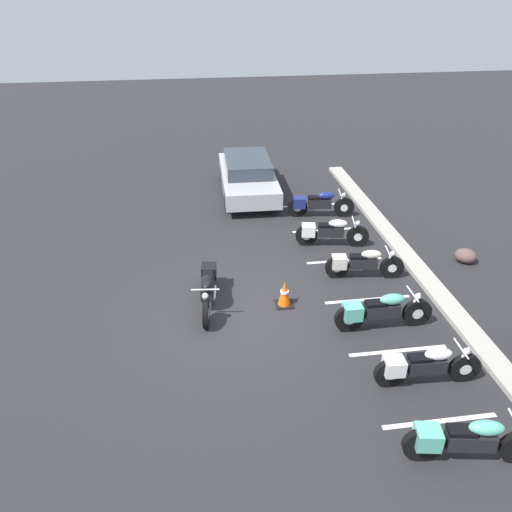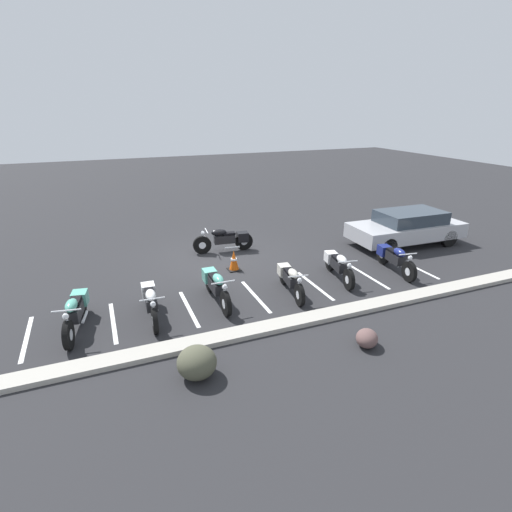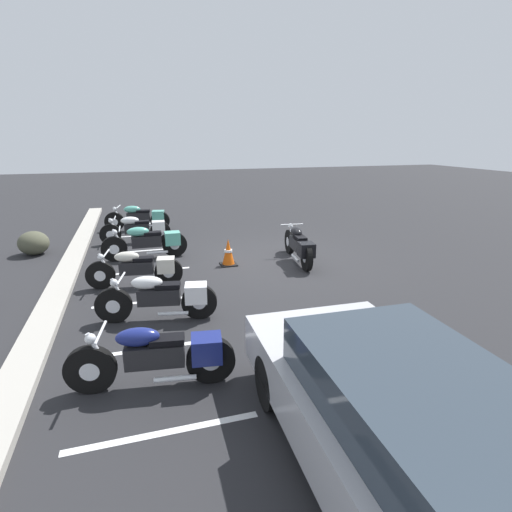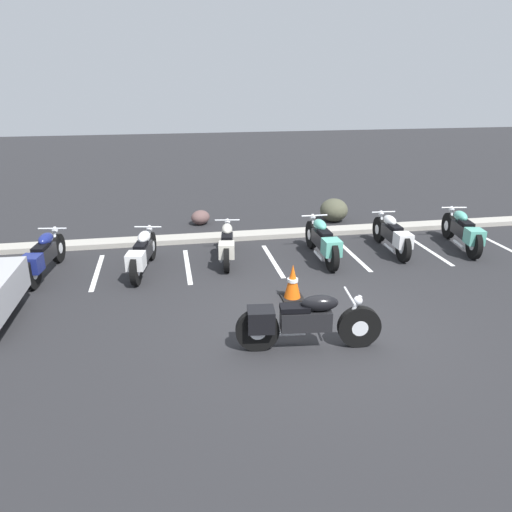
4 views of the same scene
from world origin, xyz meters
The scene contains 20 objects.
ground centered at (0.00, 0.00, 0.00)m, with size 60.00×60.00×0.00m, color #262628.
motorcycle_black_featured centered at (-0.45, -0.53, 0.46)m, with size 2.19×0.65×0.86m.
parked_bike_0 centered at (-4.83, 3.21, 0.44)m, with size 0.68×2.12×0.84m.
parked_bike_1 centered at (-2.86, 3.03, 0.44)m, with size 0.72×2.07×0.82m.
parked_bike_2 centered at (-1.05, 3.38, 0.42)m, with size 0.64×2.00×0.79m.
parked_bike_3 centered at (1.04, 3.09, 0.46)m, with size 0.61×2.19×0.86m.
parked_bike_4 centered at (2.79, 3.30, 0.43)m, with size 0.58×2.07×0.81m.
parked_bike_5 centered at (4.52, 3.22, 0.45)m, with size 0.73×2.16×0.85m.
car_silver centered at (-7.05, 1.25, 0.68)m, with size 4.35×1.92×1.29m.
concrete_curb centered at (0.00, 5.01, 0.06)m, with size 18.00×0.50×0.12m, color #A8A399.
landscape_rock_0 centered at (2.32, 6.08, 0.32)m, with size 0.78×0.79×0.65m, color #4C4D3B.
landscape_rock_1 centered at (-1.40, 6.46, 0.20)m, with size 0.57×0.48×0.39m, color brown.
traffic_cone centered at (-0.12, 1.23, 0.31)m, with size 0.40×0.40×0.67m.
stall_line_0 centered at (-5.72, 3.26, 0.00)m, with size 0.10×2.10×0.00m, color white.
stall_line_1 centered at (-3.83, 3.26, 0.00)m, with size 0.10×2.10×0.00m, color white.
stall_line_2 centered at (-1.94, 3.26, 0.00)m, with size 0.10×2.10×0.00m, color white.
stall_line_3 centered at (-0.05, 3.26, 0.00)m, with size 0.10×2.10×0.00m, color white.
stall_line_4 centered at (1.84, 3.26, 0.00)m, with size 0.10×2.10×0.00m, color white.
stall_line_5 centered at (3.73, 3.26, 0.00)m, with size 0.10×2.10×0.00m, color white.
stall_line_6 centered at (5.62, 3.26, 0.00)m, with size 0.10×2.10×0.00m, color white.
Camera 2 is at (3.71, 12.54, 5.00)m, focal length 28.00 mm.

